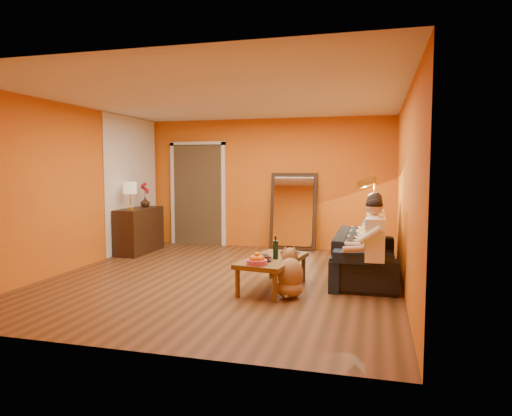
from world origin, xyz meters
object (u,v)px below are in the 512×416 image
(sideboard, at_px, (139,230))
(vase, at_px, (145,202))
(floor_lamp, at_px, (374,223))
(person_far_left, at_px, (375,247))
(wine_bottle, at_px, (276,247))
(person_mid_right, at_px, (375,235))
(person_far_right, at_px, (375,230))
(laptop, at_px, (291,253))
(mirror_frame, at_px, (293,211))
(sofa, at_px, (366,254))
(tumbler, at_px, (283,254))
(table_lamp, at_px, (130,196))
(dog, at_px, (290,272))
(coffee_table, at_px, (273,273))
(person_mid_left, at_px, (375,241))

(sideboard, distance_m, vase, 0.58)
(sideboard, height_order, floor_lamp, floor_lamp)
(person_far_left, distance_m, wine_bottle, 1.27)
(person_mid_right, bearing_deg, person_far_right, 90.00)
(wine_bottle, bearing_deg, laptop, 72.00)
(mirror_frame, relative_size, laptop, 5.17)
(sofa, bearing_deg, tumbler, 132.15)
(person_far_left, xyz_separation_m, laptop, (-1.13, 0.27, -0.18))
(table_lamp, distance_m, wine_bottle, 3.58)
(wine_bottle, distance_m, tumbler, 0.22)
(person_far_left, xyz_separation_m, tumbler, (-1.19, 0.04, -0.15))
(sideboard, relative_size, vase, 6.14)
(mirror_frame, relative_size, table_lamp, 2.98)
(dog, bearing_deg, table_lamp, 125.52)
(floor_lamp, xyz_separation_m, dog, (-0.99, -2.06, -0.41))
(sideboard, relative_size, coffee_table, 0.97)
(sofa, bearing_deg, vase, 75.18)
(person_far_right, height_order, wine_bottle, person_far_right)
(table_lamp, distance_m, person_mid_left, 4.52)
(laptop, xyz_separation_m, vase, (-3.24, 1.85, 0.51))
(mirror_frame, distance_m, person_mid_left, 2.88)
(floor_lamp, relative_size, person_far_left, 1.18)
(person_mid_right, bearing_deg, sideboard, 169.98)
(person_far_left, height_order, wine_bottle, person_far_left)
(person_far_left, bearing_deg, floor_lamp, 91.00)
(person_mid_left, bearing_deg, table_lamp, 166.84)
(dog, distance_m, person_mid_left, 1.40)
(floor_lamp, height_order, person_far_left, floor_lamp)
(sideboard, height_order, laptop, sideboard)
(floor_lamp, xyz_separation_m, tumbler, (-1.16, -1.67, -0.26))
(person_mid_left, bearing_deg, vase, 160.22)
(person_far_right, xyz_separation_m, wine_bottle, (-1.26, -1.78, -0.03))
(laptop, bearing_deg, person_mid_right, 6.74)
(laptop, bearing_deg, dog, -109.53)
(floor_lamp, bearing_deg, table_lamp, -159.23)
(person_far_right, height_order, vase, person_far_right)
(mirror_frame, distance_m, laptop, 2.74)
(sofa, bearing_deg, coffee_table, 132.45)
(mirror_frame, bearing_deg, coffee_table, -84.93)
(wine_bottle, bearing_deg, mirror_frame, 95.91)
(floor_lamp, distance_m, person_mid_left, 1.17)
(coffee_table, height_order, person_far_right, person_far_right)
(person_mid_right, relative_size, laptop, 4.15)
(dog, height_order, person_mid_left, person_mid_left)
(person_mid_left, height_order, laptop, person_mid_left)
(sideboard, height_order, tumbler, sideboard)
(sideboard, relative_size, person_mid_left, 0.97)
(person_mid_left, distance_m, vase, 4.66)
(tumbler, bearing_deg, dog, -66.61)
(sideboard, xyz_separation_m, laptop, (3.24, -1.60, 0.01))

